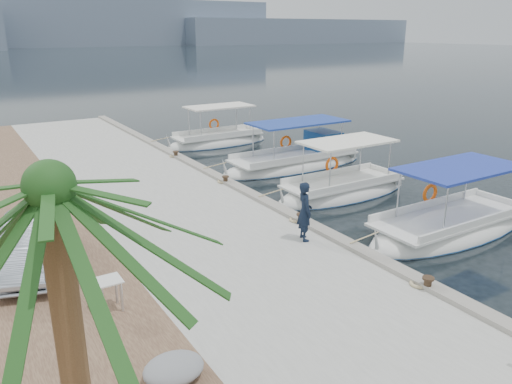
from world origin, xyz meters
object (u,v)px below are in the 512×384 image
(fishing_caique_d, at_px, (296,163))
(fisherman, at_px, (305,211))
(fishing_caique_b, at_px, (449,229))
(parked_car, at_px, (33,243))
(fishing_caique_e, at_px, (218,142))
(date_palm, at_px, (50,190))
(fishing_caique_c, at_px, (342,192))

(fishing_caique_d, bearing_deg, fisherman, -124.75)
(fishing_caique_b, relative_size, parked_car, 1.73)
(fishing_caique_e, xyz_separation_m, date_palm, (-12.27, -19.95, 4.63))
(fishing_caique_d, bearing_deg, parked_car, -154.93)
(fishing_caique_c, distance_m, fishing_caique_d, 4.60)
(fishing_caique_c, relative_size, date_palm, 1.18)
(fishing_caique_d, xyz_separation_m, parked_car, (-12.64, -5.91, 0.97))
(fishing_caique_b, distance_m, fishing_caique_e, 15.79)
(fishing_caique_d, height_order, parked_car, fishing_caique_d)
(fishing_caique_c, xyz_separation_m, parked_car, (-11.66, -1.42, 1.03))
(fishing_caique_c, distance_m, fishing_caique_e, 10.94)
(fishing_caique_c, bearing_deg, fishing_caique_d, 77.73)
(fishing_caique_b, height_order, fishing_caique_c, same)
(fishing_caique_c, distance_m, parked_car, 11.79)
(fishing_caique_e, bearing_deg, fishing_caique_c, -90.42)
(fishing_caique_b, distance_m, fisherman, 5.36)
(fishing_caique_b, distance_m, parked_car, 12.57)
(fishing_caique_c, height_order, date_palm, date_palm)
(fisherman, relative_size, date_palm, 0.34)
(fishing_caique_d, distance_m, parked_car, 13.99)
(fisherman, distance_m, date_palm, 9.81)
(fisherman, xyz_separation_m, date_palm, (-7.50, -5.34, 3.38))
(fishing_caique_c, height_order, parked_car, fishing_caique_c)
(fishing_caique_c, relative_size, fishing_caique_d, 0.78)
(fishing_caique_e, distance_m, date_palm, 23.88)
(fishing_caique_c, bearing_deg, fisherman, -141.92)
(date_palm, distance_m, parked_car, 8.43)
(fishing_caique_e, distance_m, fisherman, 15.42)
(fishing_caique_d, distance_m, fishing_caique_e, 6.50)
(fishing_caique_e, xyz_separation_m, fisherman, (-4.77, -14.61, 1.25))
(fishing_caique_e, bearing_deg, parked_car, -133.55)
(fisherman, bearing_deg, fishing_caique_b, -85.85)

